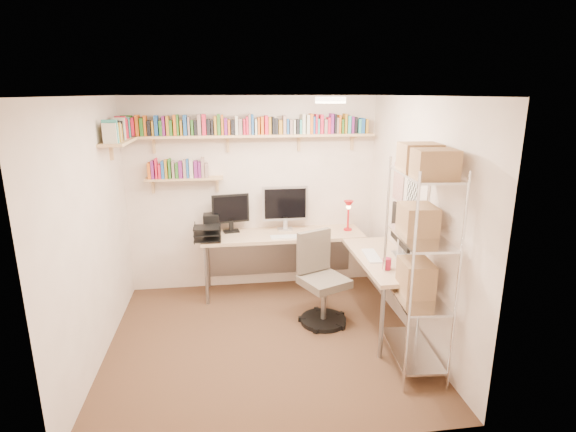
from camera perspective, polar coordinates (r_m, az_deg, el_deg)
name	(u,v)px	position (r m, az deg, el deg)	size (l,w,h in m)	color
ground	(264,340)	(4.93, -3.01, -15.49)	(3.20, 3.20, 0.00)	#442C1D
room_shell	(263,198)	(4.35, -3.24, 2.33)	(3.24, 3.04, 2.52)	beige
wall_shelves	(217,136)	(5.54, -9.00, 9.98)	(3.12, 1.09, 0.80)	#D8B879
corner_desk	(297,240)	(5.52, 1.17, -3.03)	(2.44, 2.07, 1.38)	tan
office_chair	(321,285)	(5.13, 4.20, -8.74)	(0.61, 0.61, 1.04)	black
wire_rack	(420,224)	(4.18, 16.43, -1.04)	(0.49, 0.88, 2.10)	silver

